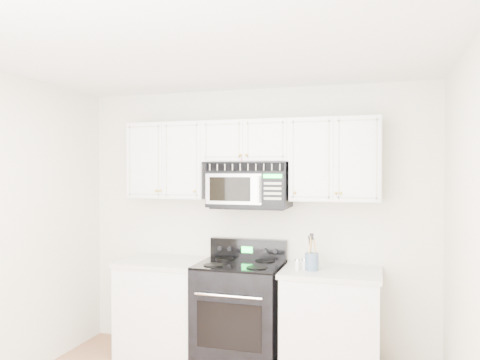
% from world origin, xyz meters
% --- Properties ---
extents(room, '(3.51, 3.51, 2.61)m').
position_xyz_m(room, '(0.00, 0.00, 1.30)').
color(room, brown).
rests_on(room, ground).
extents(base_cabinet_left, '(0.86, 0.65, 0.92)m').
position_xyz_m(base_cabinet_left, '(-0.80, 1.44, 0.43)').
color(base_cabinet_left, silver).
rests_on(base_cabinet_left, ground).
extents(base_cabinet_right, '(0.86, 0.65, 0.92)m').
position_xyz_m(base_cabinet_right, '(0.80, 1.44, 0.43)').
color(base_cabinet_right, silver).
rests_on(base_cabinet_right, ground).
extents(range, '(0.77, 0.70, 1.12)m').
position_xyz_m(range, '(-0.04, 1.43, 0.48)').
color(range, black).
rests_on(range, ground).
extents(upper_cabinets, '(2.44, 0.37, 0.75)m').
position_xyz_m(upper_cabinets, '(-0.00, 1.58, 1.93)').
color(upper_cabinets, silver).
rests_on(upper_cabinets, ground).
extents(microwave, '(0.76, 0.43, 0.42)m').
position_xyz_m(microwave, '(0.02, 1.55, 1.66)').
color(microwave, black).
rests_on(microwave, ground).
extents(utensil_crock, '(0.12, 0.12, 0.32)m').
position_xyz_m(utensil_crock, '(0.64, 1.38, 1.00)').
color(utensil_crock, slate).
rests_on(utensil_crock, base_cabinet_right).
extents(shaker_salt, '(0.04, 0.04, 0.10)m').
position_xyz_m(shaker_salt, '(0.51, 1.34, 0.97)').
color(shaker_salt, silver).
rests_on(shaker_salt, base_cabinet_right).
extents(shaker_pepper, '(0.04, 0.04, 0.10)m').
position_xyz_m(shaker_pepper, '(0.57, 1.38, 0.97)').
color(shaker_pepper, silver).
rests_on(shaker_pepper, base_cabinet_right).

